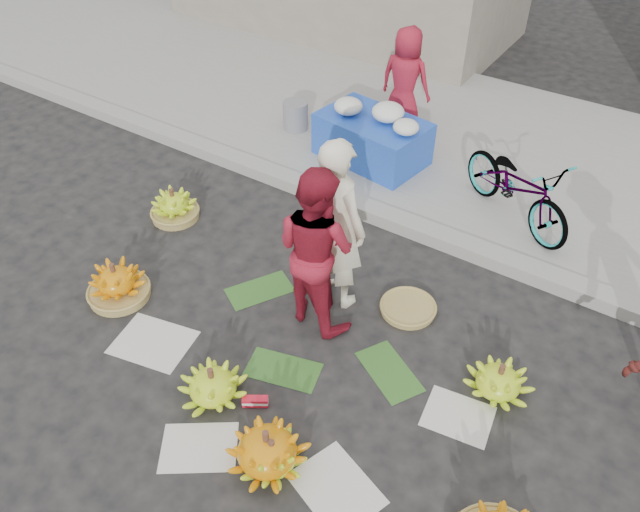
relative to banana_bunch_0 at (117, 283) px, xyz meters
The scene contains 20 objects.
ground 2.05m from the banana_bunch_0, ahead, with size 80.00×80.00×0.00m, color black.
curb 3.24m from the banana_bunch_0, 51.49° to the left, with size 40.00×0.25×0.15m, color gray.
sidewalk 5.06m from the banana_bunch_0, 66.48° to the left, with size 40.00×4.00×0.12m, color gray.
newspaper_scatter 2.08m from the banana_bunch_0, 12.97° to the right, with size 3.20×1.80×0.00m, color silver, non-canonical shape.
banana_leaves 2.00m from the banana_bunch_0, 15.60° to the left, with size 2.00×1.00×0.00m, color #27561C, non-canonical shape.
banana_bunch_0 is the anchor object (origin of this frame).
banana_bunch_1 1.65m from the banana_bunch_0, 14.69° to the right, with size 0.74×0.74×0.35m.
banana_bunch_2 2.44m from the banana_bunch_0, 15.80° to the right, with size 0.78×0.78×0.40m.
banana_bunch_3 2.49m from the banana_bunch_0, 15.56° to the right, with size 0.56×0.56×0.33m.
banana_bunch_5 3.71m from the banana_bunch_0, 14.87° to the left, with size 0.67×0.67×0.34m.
banana_bunch_6 1.36m from the banana_bunch_0, 109.38° to the left, with size 0.57×0.57×0.39m.
banana_bunch_7 2.20m from the banana_bunch_0, 58.09° to the left, with size 0.63×0.63×0.32m.
basket_spare 2.88m from the banana_bunch_0, 29.24° to the left, with size 0.53×0.53×0.06m, color olive.
incense_stack 1.97m from the banana_bunch_0, ahead, with size 0.22×0.07×0.09m, color red.
vendor_cream 2.27m from the banana_bunch_0, 34.11° to the left, with size 0.65×0.43×1.77m, color #F2EBCB.
vendor_red 2.09m from the banana_bunch_0, 26.31° to the left, with size 0.81×0.63×1.66m, color #A8192B.
flower_table 3.61m from the banana_bunch_0, 75.52° to the left, with size 1.44×1.02×0.77m.
grey_bucket 3.62m from the banana_bunch_0, 95.77° to the left, with size 0.34×0.34×0.39m, color slate.
flower_vendor 4.52m from the banana_bunch_0, 79.02° to the left, with size 0.69×0.45×1.40m, color #A8192B.
bicycle 4.33m from the banana_bunch_0, 48.77° to the left, with size 1.63×0.57×0.86m, color gray.
Camera 1 is at (2.12, -2.99, 4.37)m, focal length 35.00 mm.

